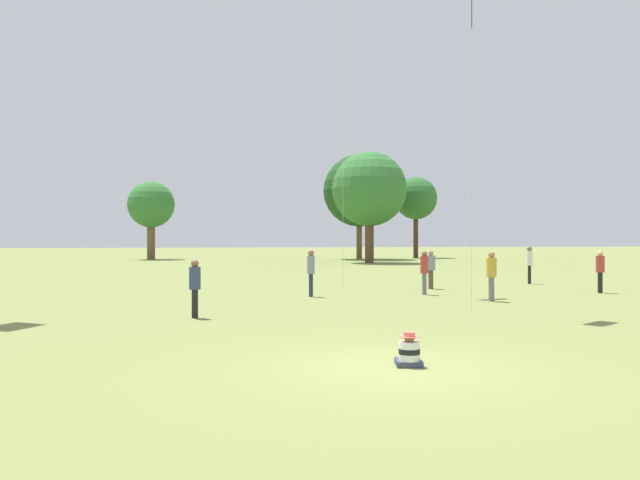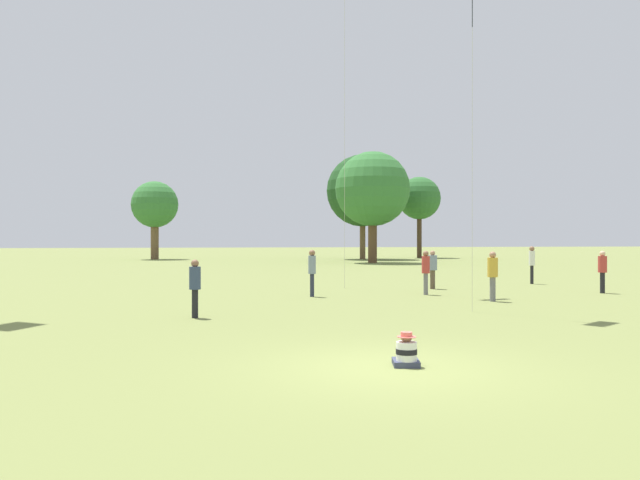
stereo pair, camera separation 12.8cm
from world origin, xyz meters
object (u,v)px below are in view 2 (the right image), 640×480
seated_toddler (406,352)px  distant_tree_2 (155,205)px  person_standing_1 (195,283)px  distant_tree_0 (373,189)px  person_standing_4 (312,268)px  person_standing_3 (433,266)px  person_standing_7 (426,268)px  person_standing_0 (532,261)px  distant_tree_3 (419,199)px  person_standing_6 (602,268)px  distant_tree_1 (363,191)px  person_standing_2 (493,272)px

seated_toddler → distant_tree_2: size_ratio=0.08×
person_standing_1 → distant_tree_0: 40.96m
person_standing_4 → distant_tree_0: (11.14, 31.85, 5.64)m
person_standing_4 → distant_tree_0: distant_tree_0 is taller
person_standing_3 → person_standing_4: person_standing_4 is taller
seated_toddler → person_standing_7: person_standing_7 is taller
person_standing_0 → distant_tree_3: (8.86, 41.01, 5.74)m
person_standing_7 → distant_tree_3: size_ratio=0.18×
person_standing_6 → distant_tree_0: bearing=-14.1°
person_standing_4 → distant_tree_0: bearing=-4.3°
person_standing_0 → person_standing_6: 5.30m
seated_toddler → person_standing_6: (12.43, 12.39, 0.79)m
person_standing_6 → distant_tree_1: (0.99, 42.62, 6.38)m
seated_toddler → person_standing_0: person_standing_0 is taller
person_standing_4 → distant_tree_2: size_ratio=0.21×
seated_toddler → person_standing_6: 17.57m
distant_tree_0 → person_standing_2: bearing=-98.5°
person_standing_0 → person_standing_2: 9.51m
person_standing_3 → person_standing_4: (-5.84, -2.67, 0.10)m
person_standing_2 → person_standing_7: bearing=76.7°
person_standing_3 → person_standing_2: bearing=-86.4°
person_standing_0 → person_standing_2: bearing=-73.6°
person_standing_7 → person_standing_1: bearing=-161.3°
person_standing_7 → distant_tree_2: (-13.79, 45.79, 4.77)m
person_standing_7 → distant_tree_1: (8.28, 41.99, 6.35)m
person_standing_6 → distant_tree_1: 43.10m
person_standing_0 → distant_tree_0: size_ratio=0.18×
person_standing_6 → person_standing_3: bearing=45.8°
person_standing_0 → person_standing_2: (-5.76, -7.57, -0.09)m
person_standing_4 → person_standing_6: 11.85m
person_standing_2 → distant_tree_1: size_ratio=0.16×
distant_tree_2 → seated_toddler: bearing=-81.6°
distant_tree_0 → distant_tree_1: (1.68, 10.14, 0.66)m
person_standing_3 → distant_tree_1: distant_tree_1 is taller
person_standing_1 → distant_tree_2: 51.91m
person_standing_3 → distant_tree_0: bearing=82.2°
person_standing_1 → person_standing_3: size_ratio=0.96×
seated_toddler → person_standing_3: person_standing_3 is taller
seated_toddler → distant_tree_3: (21.17, 58.70, 6.64)m
distant_tree_2 → distant_tree_0: bearing=-34.4°
distant_tree_0 → distant_tree_2: bearing=145.6°
person_standing_7 → distant_tree_1: bearing=64.9°
seated_toddler → person_standing_2: 12.08m
seated_toddler → person_standing_7: size_ratio=0.37×
person_standing_3 → person_standing_7: size_ratio=0.97×
seated_toddler → person_standing_2: (6.55, 10.12, 0.81)m
seated_toddler → person_standing_7: 14.02m
seated_toddler → person_standing_3: (6.44, 15.69, 0.75)m
person_standing_2 → person_standing_3: size_ratio=1.04×
person_standing_3 → person_standing_4: bearing=-152.9°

